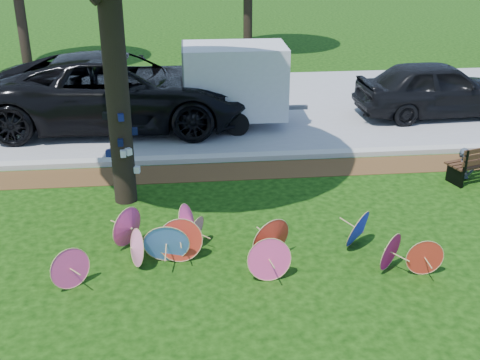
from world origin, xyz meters
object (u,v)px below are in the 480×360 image
at_px(person_left, 466,150).
at_px(cargo_trailer, 235,80).
at_px(dark_pickup, 438,89).
at_px(black_van, 118,91).
at_px(parasol_pile, 228,241).

bearing_deg(person_left, cargo_trailer, 149.62).
bearing_deg(dark_pickup, black_van, 87.34).
xyz_separation_m(dark_pickup, person_left, (-1.17, -4.33, -0.13)).
xyz_separation_m(black_van, dark_pickup, (8.80, 0.00, -0.18)).
bearing_deg(cargo_trailer, parasol_pile, -95.31).
relative_size(black_van, dark_pickup, 1.52).
height_order(black_van, dark_pickup, black_van).
relative_size(parasol_pile, cargo_trailer, 2.31).
bearing_deg(person_left, dark_pickup, 86.36).
bearing_deg(person_left, black_van, 161.87).
height_order(parasol_pile, black_van, black_van).
distance_m(black_van, dark_pickup, 8.80).
height_order(dark_pickup, cargo_trailer, cargo_trailer).
height_order(dark_pickup, person_left, dark_pickup).
relative_size(black_van, person_left, 5.33).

